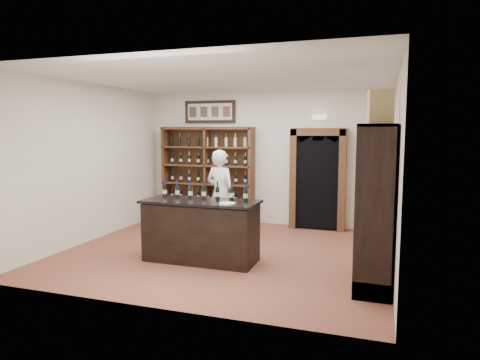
% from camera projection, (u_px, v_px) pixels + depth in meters
% --- Properties ---
extents(floor, '(5.50, 5.50, 0.00)m').
position_uv_depth(floor, '(226.00, 252.00, 7.49)').
color(floor, brown).
rests_on(floor, ground).
extents(ceiling, '(5.50, 5.50, 0.00)m').
position_uv_depth(ceiling, '(225.00, 77.00, 7.15)').
color(ceiling, white).
rests_on(ceiling, wall_back).
extents(wall_back, '(5.50, 0.04, 3.00)m').
position_uv_depth(wall_back, '(264.00, 158.00, 9.67)').
color(wall_back, white).
rests_on(wall_back, ground).
extents(wall_left, '(0.04, 5.00, 3.00)m').
position_uv_depth(wall_left, '(91.00, 163.00, 8.19)').
color(wall_left, white).
rests_on(wall_left, ground).
extents(wall_right, '(0.04, 5.00, 3.00)m').
position_uv_depth(wall_right, '(396.00, 172.00, 6.45)').
color(wall_right, white).
rests_on(wall_right, ground).
extents(wine_shelf, '(2.20, 0.38, 2.20)m').
position_uv_depth(wine_shelf, '(208.00, 174.00, 9.97)').
color(wine_shelf, '#4F311B').
rests_on(wine_shelf, ground).
extents(framed_picture, '(1.25, 0.04, 0.52)m').
position_uv_depth(framed_picture, '(210.00, 112.00, 9.93)').
color(framed_picture, black).
rests_on(framed_picture, wall_back).
extents(arched_doorway, '(1.17, 0.35, 2.17)m').
position_uv_depth(arched_doorway, '(318.00, 176.00, 9.16)').
color(arched_doorway, black).
rests_on(arched_doorway, ground).
extents(emergency_light, '(0.30, 0.10, 0.10)m').
position_uv_depth(emergency_light, '(320.00, 117.00, 9.10)').
color(emergency_light, white).
rests_on(emergency_light, wall_back).
extents(tasting_counter, '(1.88, 0.78, 1.00)m').
position_uv_depth(tasting_counter, '(201.00, 231.00, 6.93)').
color(tasting_counter, black).
rests_on(tasting_counter, ground).
extents(counter_bottle_0, '(0.07, 0.07, 0.30)m').
position_uv_depth(counter_bottle_0, '(165.00, 191.00, 7.21)').
color(counter_bottle_0, black).
rests_on(counter_bottle_0, tasting_counter).
extents(counter_bottle_1, '(0.07, 0.07, 0.30)m').
position_uv_depth(counter_bottle_1, '(177.00, 191.00, 7.14)').
color(counter_bottle_1, black).
rests_on(counter_bottle_1, tasting_counter).
extents(counter_bottle_2, '(0.07, 0.07, 0.30)m').
position_uv_depth(counter_bottle_2, '(190.00, 192.00, 7.06)').
color(counter_bottle_2, black).
rests_on(counter_bottle_2, tasting_counter).
extents(counter_bottle_3, '(0.07, 0.07, 0.30)m').
position_uv_depth(counter_bottle_3, '(204.00, 193.00, 6.98)').
color(counter_bottle_3, black).
rests_on(counter_bottle_3, tasting_counter).
extents(counter_bottle_4, '(0.07, 0.07, 0.30)m').
position_uv_depth(counter_bottle_4, '(217.00, 193.00, 6.91)').
color(counter_bottle_4, black).
rests_on(counter_bottle_4, tasting_counter).
extents(counter_bottle_5, '(0.07, 0.07, 0.30)m').
position_uv_depth(counter_bottle_5, '(231.00, 194.00, 6.83)').
color(counter_bottle_5, black).
rests_on(counter_bottle_5, tasting_counter).
extents(counter_bottle_6, '(0.07, 0.07, 0.30)m').
position_uv_depth(counter_bottle_6, '(246.00, 195.00, 6.76)').
color(counter_bottle_6, black).
rests_on(counter_bottle_6, tasting_counter).
extents(side_cabinet, '(0.48, 1.20, 2.20)m').
position_uv_depth(side_cabinet, '(377.00, 232.00, 5.76)').
color(side_cabinet, black).
rests_on(side_cabinet, ground).
extents(shopkeeper, '(0.72, 0.56, 1.75)m').
position_uv_depth(shopkeeper, '(220.00, 194.00, 8.49)').
color(shopkeeper, white).
rests_on(shopkeeper, ground).
extents(plate, '(0.25, 0.25, 0.02)m').
position_uv_depth(plate, '(227.00, 204.00, 6.51)').
color(plate, beige).
rests_on(plate, tasting_counter).
extents(wine_crate, '(0.36, 0.22, 0.47)m').
position_uv_depth(wine_crate, '(380.00, 107.00, 5.88)').
color(wine_crate, tan).
rests_on(wine_crate, side_cabinet).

